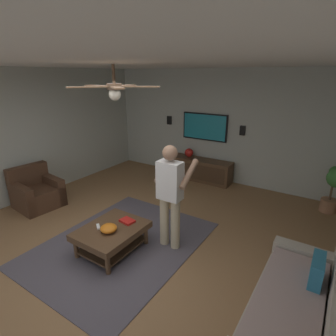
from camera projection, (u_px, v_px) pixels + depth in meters
ground_plane at (116, 256)px, 4.07m from camera, size 9.07×9.07×0.00m
wall_back_tv at (221, 127)px, 6.66m from camera, size 0.10×6.21×2.73m
ceiling_slab at (101, 56)px, 3.16m from camera, size 7.76×6.21×0.10m
area_rug at (122, 244)px, 4.35m from camera, size 2.80×2.14×0.01m
couch at (300, 318)px, 2.65m from camera, size 1.90×0.87×0.87m
armchair at (37, 193)px, 5.54m from camera, size 0.87×0.88×0.82m
coffee_table at (112, 234)px, 4.10m from camera, size 1.00×0.80×0.40m
media_console at (199, 169)px, 6.95m from camera, size 0.45×1.70×0.55m
tv at (205, 127)px, 6.80m from camera, size 0.05×1.19×0.67m
person_standing at (170, 191)px, 4.03m from camera, size 0.53×0.53×1.64m
bowl at (109, 228)px, 3.95m from camera, size 0.24×0.24×0.11m
remote_white at (98, 227)px, 4.07m from camera, size 0.13×0.15×0.02m
book at (127, 221)px, 4.22m from camera, size 0.19×0.24×0.04m
vase_round at (189, 153)px, 7.03m from camera, size 0.22×0.22×0.22m
wall_speaker_left at (242, 131)px, 6.31m from camera, size 0.06×0.12×0.22m
wall_speaker_right at (169, 120)px, 7.33m from camera, size 0.06×0.12×0.22m
ceiling_fan at (114, 89)px, 3.58m from camera, size 1.13×1.16×0.46m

